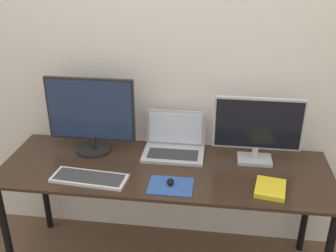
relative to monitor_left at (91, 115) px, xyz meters
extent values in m
cube|color=silver|center=(0.46, 0.23, 0.29)|extent=(7.00, 0.05, 2.50)
cube|color=#332319|center=(0.46, -0.15, -0.25)|extent=(1.87, 0.62, 0.02)
cylinder|color=black|center=(-0.42, -0.41, -0.61)|extent=(0.04, 0.04, 0.70)
cylinder|color=black|center=(-0.42, 0.11, -0.61)|extent=(0.04, 0.04, 0.70)
cylinder|color=black|center=(1.34, 0.11, -0.61)|extent=(0.04, 0.04, 0.70)
cylinder|color=black|center=(0.00, 0.00, -0.23)|extent=(0.21, 0.21, 0.02)
cylinder|color=black|center=(0.00, 0.00, -0.18)|extent=(0.04, 0.04, 0.07)
cube|color=black|center=(0.00, 0.00, 0.04)|extent=(0.53, 0.02, 0.38)
cube|color=#1E2D4C|center=(0.00, -0.01, 0.04)|extent=(0.50, 0.01, 0.36)
cube|color=#B2B2B7|center=(0.97, 0.00, -0.23)|extent=(0.20, 0.14, 0.02)
cylinder|color=#B2B2B7|center=(0.97, 0.00, -0.18)|extent=(0.04, 0.04, 0.08)
cube|color=#B2B2B7|center=(0.97, 0.00, 0.00)|extent=(0.50, 0.02, 0.31)
cube|color=black|center=(0.97, -0.01, 0.00)|extent=(0.48, 0.01, 0.28)
cube|color=#ADADB2|center=(0.49, 0.00, -0.23)|extent=(0.36, 0.23, 0.02)
cube|color=#2D2D33|center=(0.49, -0.02, -0.22)|extent=(0.30, 0.13, 0.00)
cube|color=#ADADB2|center=(0.49, 0.12, -0.10)|extent=(0.36, 0.01, 0.23)
cube|color=silver|center=(0.49, 0.11, -0.10)|extent=(0.33, 0.00, 0.20)
cube|color=silver|center=(0.08, -0.32, -0.23)|extent=(0.42, 0.18, 0.02)
cube|color=#383838|center=(0.08, -0.32, -0.22)|extent=(0.38, 0.15, 0.00)
cube|color=#2D519E|center=(0.52, -0.33, -0.23)|extent=(0.23, 0.18, 0.00)
ellipsoid|color=black|center=(0.51, -0.32, -0.22)|extent=(0.04, 0.06, 0.03)
cube|color=yellow|center=(1.03, -0.30, -0.22)|extent=(0.18, 0.21, 0.03)
cube|color=white|center=(1.03, -0.30, -0.22)|extent=(0.17, 0.20, 0.02)
camera|label=1|loc=(0.73, -2.05, 0.92)|focal=42.00mm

